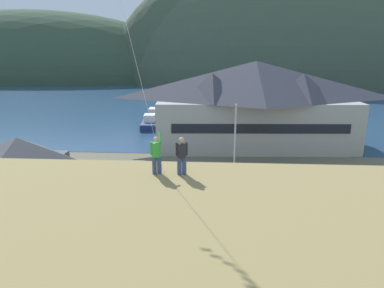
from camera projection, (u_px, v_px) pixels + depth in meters
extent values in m
plane|color=#66604C|center=(192.00, 229.00, 24.96)|extent=(600.00, 600.00, 0.00)
cube|color=slate|center=(196.00, 199.00, 29.76)|extent=(40.00, 20.00, 0.10)
cube|color=navy|center=(208.00, 102.00, 82.70)|extent=(360.00, 84.00, 0.03)
ellipsoid|color=#334733|center=(30.00, 79.00, 139.93)|extent=(138.10, 52.56, 52.16)
ellipsoid|color=#3D4C38|center=(238.00, 82.00, 130.71)|extent=(95.75, 44.49, 80.90)
ellipsoid|color=#42513D|center=(241.00, 79.00, 139.77)|extent=(83.83, 48.17, 69.83)
ellipsoid|color=#42513D|center=(319.00, 82.00, 128.12)|extent=(146.92, 58.05, 90.19)
cube|color=#999E99|center=(254.00, 122.00, 45.49)|extent=(24.60, 11.52, 6.12)
cube|color=black|center=(261.00, 129.00, 40.42)|extent=(20.46, 1.16, 1.10)
pyramid|color=#3D3D47|center=(256.00, 80.00, 44.07)|extent=(26.10, 12.63, 4.62)
pyramid|color=#3D3D47|center=(213.00, 87.00, 42.56)|extent=(5.94, 5.94, 3.24)
pyramid|color=#3D3D47|center=(303.00, 87.00, 42.46)|extent=(5.94, 5.94, 3.24)
cube|color=#474C56|center=(21.00, 175.00, 31.02)|extent=(6.80, 5.36, 3.10)
pyramid|color=#47474C|center=(18.00, 148.00, 30.37)|extent=(7.35, 5.89, 1.84)
cube|color=black|center=(4.00, 192.00, 28.58)|extent=(1.10, 0.07, 2.17)
cube|color=#338475|center=(212.00, 131.00, 47.19)|extent=(5.08, 4.17, 3.22)
pyramid|color=#47474C|center=(213.00, 114.00, 46.57)|extent=(5.49, 4.58, 1.41)
cube|color=black|center=(213.00, 138.00, 45.35)|extent=(1.10, 0.09, 2.26)
cube|color=#70604C|center=(175.00, 121.00, 59.86)|extent=(3.20, 14.62, 0.70)
cube|color=navy|center=(155.00, 117.00, 62.41)|extent=(2.99, 8.51, 0.90)
cube|color=navy|center=(155.00, 114.00, 62.27)|extent=(2.90, 8.26, 0.16)
cube|color=silver|center=(155.00, 111.00, 61.49)|extent=(1.98, 2.59, 1.10)
cube|color=#23564C|center=(195.00, 117.00, 62.08)|extent=(2.45, 5.90, 0.90)
cube|color=#33665B|center=(195.00, 114.00, 61.94)|extent=(2.37, 5.73, 0.16)
cube|color=silver|center=(194.00, 111.00, 61.37)|extent=(1.46, 1.85, 1.10)
cube|color=navy|center=(150.00, 124.00, 56.65)|extent=(2.99, 7.72, 0.90)
cube|color=navy|center=(150.00, 121.00, 56.51)|extent=(2.90, 7.49, 0.16)
cube|color=silver|center=(150.00, 118.00, 55.80)|extent=(1.86, 2.39, 1.10)
cube|color=#9EA3A8|center=(352.00, 227.00, 23.57)|extent=(4.32, 2.10, 0.80)
cube|color=gray|center=(356.00, 217.00, 23.35)|extent=(2.21, 1.75, 0.70)
cube|color=black|center=(356.00, 217.00, 23.36)|extent=(2.26, 1.78, 0.32)
cylinder|color=black|center=(327.00, 224.00, 24.73)|extent=(0.65, 0.27, 0.64)
cylinder|color=black|center=(334.00, 238.00, 22.98)|extent=(0.65, 0.27, 0.64)
cylinder|color=black|center=(368.00, 227.00, 24.38)|extent=(0.65, 0.27, 0.64)
cylinder|color=black|center=(378.00, 241.00, 22.62)|extent=(0.65, 0.27, 0.64)
cube|color=black|center=(68.00, 219.00, 24.72)|extent=(4.32, 2.11, 0.80)
cube|color=black|center=(65.00, 209.00, 24.52)|extent=(2.21, 1.75, 0.70)
cube|color=black|center=(65.00, 209.00, 24.53)|extent=(2.26, 1.79, 0.32)
cylinder|color=black|center=(85.00, 230.00, 23.95)|extent=(0.65, 0.27, 0.64)
cylinder|color=black|center=(92.00, 218.00, 25.72)|extent=(0.65, 0.27, 0.64)
cylinder|color=black|center=(44.00, 230.00, 23.92)|extent=(0.65, 0.27, 0.64)
cylinder|color=black|center=(54.00, 218.00, 25.69)|extent=(0.65, 0.27, 0.64)
cube|color=#B28923|center=(294.00, 184.00, 31.01)|extent=(4.27, 1.98, 0.80)
cube|color=olive|center=(293.00, 176.00, 30.82)|extent=(2.17, 1.69, 0.70)
cube|color=black|center=(293.00, 176.00, 30.82)|extent=(2.21, 1.72, 0.32)
cylinder|color=black|center=(313.00, 192.00, 30.20)|extent=(0.65, 0.25, 0.64)
cylinder|color=black|center=(307.00, 184.00, 31.97)|extent=(0.65, 0.25, 0.64)
cylinder|color=black|center=(281.00, 192.00, 30.26)|extent=(0.65, 0.25, 0.64)
cylinder|color=black|center=(276.00, 184.00, 32.03)|extent=(0.65, 0.25, 0.64)
cube|color=#B28923|center=(110.00, 180.00, 31.87)|extent=(4.32, 2.10, 0.80)
cube|color=olive|center=(108.00, 172.00, 31.67)|extent=(2.21, 1.75, 0.70)
cube|color=black|center=(108.00, 173.00, 31.68)|extent=(2.25, 1.78, 0.32)
cylinder|color=black|center=(124.00, 188.00, 31.10)|extent=(0.65, 0.27, 0.64)
cylinder|color=black|center=(127.00, 180.00, 32.87)|extent=(0.65, 0.27, 0.64)
cylinder|color=black|center=(93.00, 188.00, 31.08)|extent=(0.65, 0.27, 0.64)
cylinder|color=black|center=(98.00, 181.00, 32.85)|extent=(0.65, 0.27, 0.64)
cube|color=#9EA3A8|center=(174.00, 209.00, 26.15)|extent=(4.27, 1.97, 0.80)
cube|color=gray|center=(172.00, 200.00, 25.95)|extent=(2.17, 1.69, 0.70)
cube|color=black|center=(172.00, 200.00, 25.96)|extent=(2.21, 1.72, 0.32)
cylinder|color=black|center=(192.00, 220.00, 25.34)|extent=(0.65, 0.25, 0.64)
cylinder|color=black|center=(193.00, 209.00, 27.11)|extent=(0.65, 0.25, 0.64)
cylinder|color=black|center=(154.00, 220.00, 25.40)|extent=(0.65, 0.25, 0.64)
cylinder|color=black|center=(157.00, 209.00, 27.17)|extent=(0.65, 0.25, 0.64)
cube|color=silver|center=(252.00, 210.00, 26.06)|extent=(4.27, 1.97, 0.80)
cube|color=beige|center=(251.00, 200.00, 25.87)|extent=(2.17, 1.69, 0.70)
cube|color=black|center=(251.00, 201.00, 25.88)|extent=(2.21, 1.72, 0.32)
cylinder|color=black|center=(272.00, 221.00, 25.15)|extent=(0.65, 0.25, 0.64)
cylinder|color=black|center=(270.00, 210.00, 26.91)|extent=(0.65, 0.25, 0.64)
cylinder|color=black|center=(234.00, 220.00, 25.42)|extent=(0.65, 0.25, 0.64)
cylinder|color=black|center=(234.00, 208.00, 27.18)|extent=(0.65, 0.25, 0.64)
cylinder|color=#ADADB2|center=(235.00, 141.00, 33.89)|extent=(0.16, 0.16, 7.10)
cube|color=#4C4C51|center=(236.00, 105.00, 33.31)|extent=(0.24, 0.70, 0.20)
cylinder|color=#384770|center=(154.00, 165.00, 16.03)|extent=(0.20, 0.20, 0.82)
cylinder|color=#384770|center=(159.00, 165.00, 16.06)|extent=(0.20, 0.20, 0.82)
cylinder|color=green|center=(156.00, 150.00, 15.86)|extent=(0.40, 0.40, 0.64)
sphere|color=tan|center=(156.00, 139.00, 15.73)|extent=(0.24, 0.24, 0.24)
cylinder|color=green|center=(160.00, 138.00, 15.92)|extent=(0.22, 0.57, 0.43)
cylinder|color=green|center=(151.00, 148.00, 15.81)|extent=(0.11, 0.11, 0.60)
cylinder|color=#384770|center=(179.00, 166.00, 15.93)|extent=(0.20, 0.20, 0.82)
cylinder|color=#384770|center=(184.00, 166.00, 15.98)|extent=(0.20, 0.20, 0.82)
cylinder|color=#232328|center=(182.00, 150.00, 15.76)|extent=(0.40, 0.40, 0.64)
sphere|color=tan|center=(182.00, 140.00, 15.63)|extent=(0.24, 0.24, 0.24)
cylinder|color=#232328|center=(177.00, 149.00, 15.70)|extent=(0.11, 0.11, 0.60)
cylinder|color=#232328|center=(187.00, 149.00, 15.78)|extent=(0.11, 0.11, 0.60)
cylinder|color=silver|center=(131.00, 42.00, 16.43)|extent=(3.25, 3.11, 11.65)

